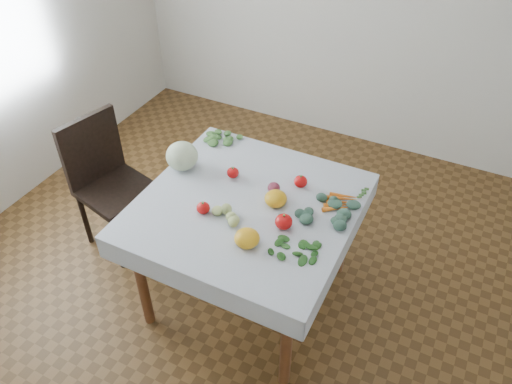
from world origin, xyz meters
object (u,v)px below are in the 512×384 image
table (248,218)px  chair (106,175)px  heirloom_back (276,199)px  carrot_bunch (343,203)px  cabbage (182,156)px

table → chair: bearing=176.4°
table → chair: size_ratio=1.09×
table → chair: chair is taller
chair → heirloom_back: size_ratio=7.68×
table → heirloom_back: (0.14, 0.06, 0.14)m
table → carrot_bunch: bearing=25.9°
cabbage → heirloom_back: size_ratio=1.54×
chair → cabbage: 0.66m
table → cabbage: bearing=166.4°
cabbage → carrot_bunch: cabbage is taller
cabbage → heirloom_back: cabbage is taller
cabbage → chair: bearing=-175.2°
heirloom_back → carrot_bunch: heirloom_back is taller
table → carrot_bunch: (0.46, 0.22, 0.12)m
carrot_bunch → heirloom_back: bearing=-153.2°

